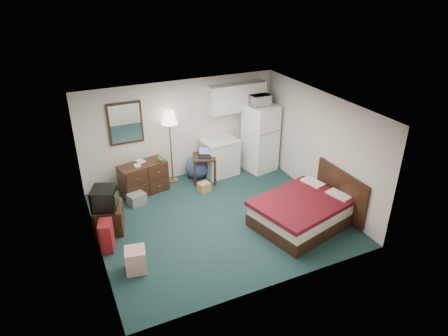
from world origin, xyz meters
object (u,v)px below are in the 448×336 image
dresser (144,178)px  suitcase (106,236)px  tv_stand (109,219)px  fridge (260,138)px  kitchen_counter (220,157)px  bed (301,213)px  floor_lamp (171,147)px  desk (204,169)px

dresser → suitcase: 2.22m
tv_stand → fridge: bearing=29.8°
kitchen_counter → bed: kitchen_counter is taller
dresser → fridge: 3.18m
dresser → kitchen_counter: bearing=-8.9°
floor_lamp → fridge: bearing=-7.2°
kitchen_counter → bed: 2.91m
kitchen_counter → suitcase: kitchen_counter is taller
fridge → tv_stand: (-4.19, -1.21, -0.60)m
dresser → bed: bearing=-58.3°
desk → bed: bearing=-47.5°
floor_lamp → tv_stand: (-1.85, -1.51, -0.65)m
dresser → fridge: (3.14, -0.04, 0.51)m
fridge → floor_lamp: bearing=161.3°
desk → bed: size_ratio=0.38×
desk → bed: (1.10, -2.62, -0.06)m
fridge → suitcase: 4.75m
bed → suitcase: bearing=153.2°
bed → desk: bearing=98.7°
dresser → kitchen_counter: kitchen_counter is taller
desk → fridge: bearing=22.0°
floor_lamp → fridge: size_ratio=1.05×
fridge → tv_stand: fridge is taller
floor_lamp → tv_stand: 2.48m
fridge → tv_stand: bearing=-175.4°
floor_lamp → bed: size_ratio=1.01×
fridge → bed: 2.80m
kitchen_counter → suitcase: (-3.26, -1.98, -0.16)m
suitcase → kitchen_counter: bearing=47.6°
dresser → desk: bearing=-16.1°
fridge → desk: bearing=170.9°
tv_stand → suitcase: 0.63m
floor_lamp → bed: (1.83, -2.99, -0.63)m
floor_lamp → suitcase: bearing=-133.4°
fridge → bed: (-0.51, -2.69, -0.59)m
desk → tv_stand: 2.82m
desk → kitchen_counter: size_ratio=0.76×
bed → tv_stand: (-3.69, 1.48, -0.01)m
kitchen_counter → bed: bearing=-85.1°
floor_lamp → desk: (0.73, -0.36, -0.58)m
dresser → suitcase: size_ratio=1.81×
tv_stand → kitchen_counter: bearing=37.4°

